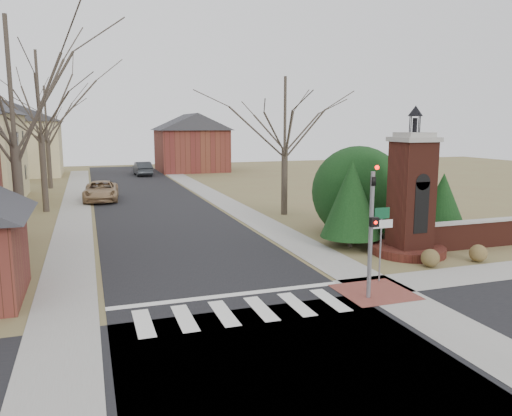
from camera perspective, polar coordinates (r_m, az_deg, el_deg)
name	(u,v)px	position (r m, az deg, el deg)	size (l,w,h in m)	color
ground	(251,321)	(14.97, -0.61, -12.77)	(120.00, 120.00, 0.00)	brown
main_street	(154,206)	(35.87, -11.63, 0.23)	(8.00, 70.00, 0.01)	black
cross_street	(290,367)	(12.41, 3.92, -17.70)	(120.00, 8.00, 0.01)	black
crosswalk_zone	(243,311)	(15.67, -1.54, -11.68)	(8.00, 2.20, 0.02)	silver
stop_bar	(229,295)	(17.02, -3.06, -9.94)	(8.00, 0.35, 0.02)	silver
sidewalk_right_main	(225,202)	(36.86, -3.59, 0.66)	(2.00, 60.00, 0.02)	gray
sidewalk_left	(75,210)	(35.63, -19.95, -0.21)	(2.00, 60.00, 0.02)	gray
curb_apron	(375,292)	(17.76, 13.42, -9.34)	(2.40, 2.40, 0.02)	brown
traffic_signal_pole	(372,222)	(16.50, 13.08, -1.52)	(0.28, 0.41, 4.50)	slate
sign_post	(381,230)	(18.47, 14.11, -2.41)	(0.90, 0.07, 2.75)	slate
brick_gate_monument	(411,206)	(22.78, 17.27, 0.22)	(3.20, 3.20, 6.47)	#4F2017
brick_garden_wall	(490,233)	(25.92, 25.18, -2.55)	(7.50, 0.50, 1.30)	#4F2017
house_distant_left	(12,138)	(61.66, -26.15, 7.24)	(10.80, 8.80, 8.53)	beige
house_distant_right	(191,141)	(62.41, -7.45, 7.58)	(8.80, 8.80, 7.30)	brown
evergreen_near	(351,199)	(23.46, 10.84, 1.07)	(2.80, 2.80, 4.10)	#473D33
evergreen_mid	(398,186)	(26.17, 15.87, 2.41)	(3.40, 3.40, 4.70)	#473D33
evergreen_far	(443,201)	(26.67, 20.56, 0.77)	(2.40, 2.40, 3.30)	#473D33
evergreen_mass	(358,188)	(26.48, 11.58, 2.22)	(4.80, 4.80, 4.80)	black
bare_tree_0	(9,72)	(22.42, -26.39, 13.73)	(8.05, 8.05, 11.15)	#473D33
bare_tree_1	(38,87)	(35.34, -23.68, 12.56)	(8.40, 8.40, 11.64)	#473D33
bare_tree_2	(45,109)	(48.29, -22.94, 10.39)	(7.35, 7.35, 10.19)	#473D33
bare_tree_3	(285,108)	(31.48, 3.35, 11.35)	(7.00, 7.00, 9.70)	#473D33
pickup_truck	(101,191)	(39.31, -17.29, 1.87)	(2.44, 5.28, 1.47)	#9F7D56
distant_car	(142,169)	(57.71, -12.85, 4.42)	(1.65, 4.74, 1.56)	#2D3134
dry_shrub_left	(430,258)	(21.35, 19.29, -5.42)	(0.74, 0.74, 0.74)	brown
dry_shrub_right	(478,253)	(22.88, 24.06, -4.74)	(0.73, 0.73, 0.73)	brown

